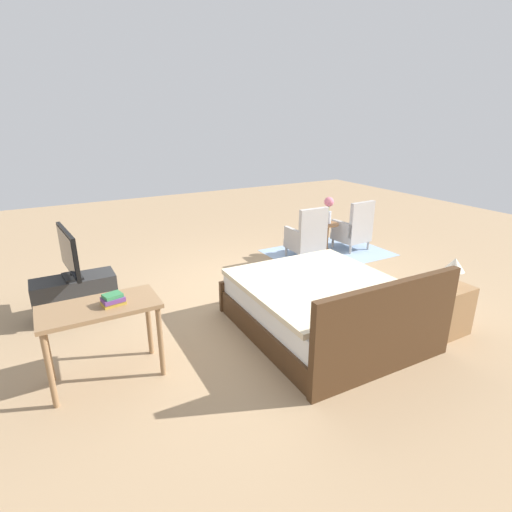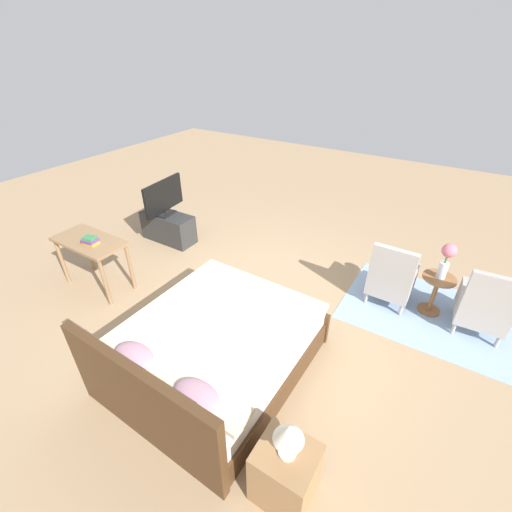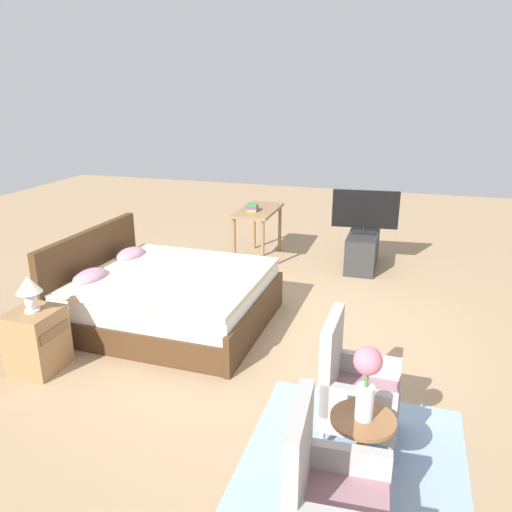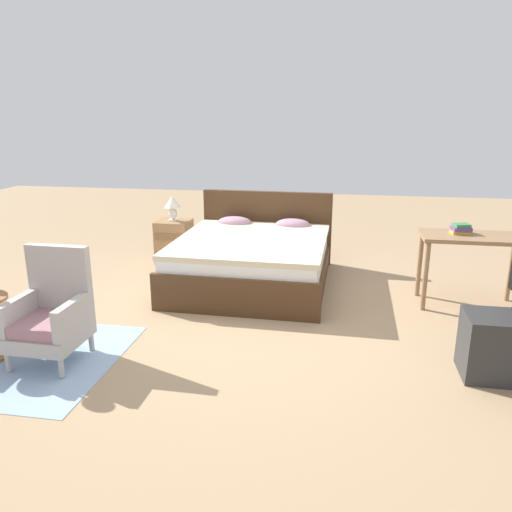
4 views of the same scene
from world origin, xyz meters
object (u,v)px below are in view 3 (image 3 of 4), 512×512
Objects in this scene: nightstand at (37,340)px; vanity_desk at (258,217)px; table_lamp at (29,289)px; book_stack at (252,207)px; tv_flatscreen at (365,211)px; bed at (167,297)px; flower_vase at (367,376)px; armchair_by_window_right at (353,389)px; tv_stand at (362,250)px; side_table at (361,445)px; armchair_by_window_left at (329,501)px.

nightstand is 3.71m from vanity_desk.
book_stack is at bearing -15.42° from table_lamp.
tv_flatscreen is at bearing -34.56° from nightstand.
flower_vase is (-1.83, -2.26, 0.54)m from bed.
table_lamp is (-1.21, 0.68, 0.49)m from bed.
table_lamp is (0.62, 2.93, -0.05)m from flower_vase.
nightstand is at bearing 78.07° from flower_vase.
tv_flatscreen is at bearing -36.99° from bed.
armchair_by_window_right reaches higher than table_lamp.
tv_flatscreen is (2.45, -1.84, 0.52)m from bed.
armchair_by_window_right is at bearing -153.40° from vanity_desk.
tv_stand is (2.44, -1.84, -0.05)m from bed.
armchair_by_window_right is 0.88× the size of vanity_desk.
side_table is 1.14× the size of flower_vase.
table_lamp reaches higher than vanity_desk.
tv_flatscreen is (3.74, 0.30, 0.44)m from armchair_by_window_right.
side_table is at bearing -11.93° from armchair_by_window_left.
armchair_by_window_left and armchair_by_window_right have the same top height.
side_table is at bearing -153.90° from book_stack.
nightstand is at bearing 78.07° from side_table.
tv_stand is 1.06× the size of tv_flatscreen.
armchair_by_window_right is at bearing -152.00° from book_stack.
tv_flatscreen is 1.54m from vanity_desk.
table_lamp is at bearing 145.43° from tv_flatscreen.
nightstand is 3.60m from book_stack.
armchair_by_window_right is 2.85m from table_lamp.
flower_vase is at bearing -129.04° from bed.
tv_stand is 1.58m from vanity_desk.
vanity_desk reaches higher than nightstand.
nightstand is (1.15, 2.82, -0.10)m from armchair_by_window_left.
tv_stand is (3.65, -2.52, -0.54)m from table_lamp.
side_table is at bearing -174.48° from tv_stand.
flower_vase is at bearing -11.93° from armchair_by_window_left.
tv_flatscreen reaches higher than side_table.
table_lamp is 4.47m from tv_stand.
vanity_desk is at bearing 93.87° from tv_flatscreen.
tv_stand is (3.74, 0.30, -0.13)m from armchair_by_window_right.
book_stack is (-0.12, 0.05, 0.16)m from vanity_desk.
side_table is 3.00m from nightstand.
flower_vase reaches higher than vanity_desk.
bed is at bearing -29.22° from table_lamp.
armchair_by_window_right reaches higher than tv_stand.
armchair_by_window_left is 0.96× the size of tv_stand.
armchair_by_window_right is 0.96× the size of tv_stand.
flower_vase is 4.33m from tv_stand.
tv_stand is 1.68m from book_stack.
armchair_by_window_left is at bearing -176.43° from tv_stand.
book_stack reaches higher than tv_stand.
table_lamp is at bearing 78.07° from side_table.
armchair_by_window_right reaches higher than book_stack.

